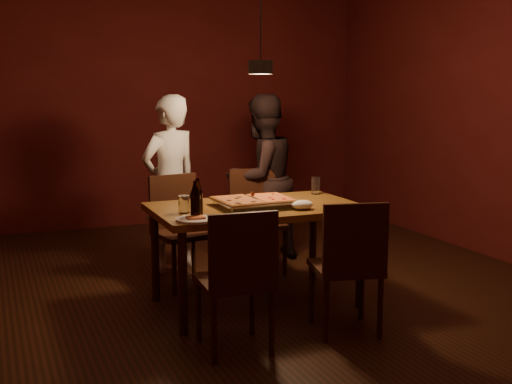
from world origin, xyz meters
name	(u,v)px	position (x,y,z in m)	size (l,w,h in m)	color
room_shell	(260,115)	(0.00, 0.00, 1.40)	(6.00, 6.00, 6.00)	#36190E
dining_table	(256,215)	(-0.10, -0.16, 0.68)	(1.50, 0.90, 0.75)	brown
chair_far_left	(179,219)	(-0.48, 0.57, 0.54)	(0.49, 0.49, 0.49)	#38190F
chair_far_right	(256,211)	(0.25, 0.67, 0.54)	(0.46, 0.46, 0.49)	#38190F
chair_near_left	(238,268)	(-0.56, -0.97, 0.54)	(0.44, 0.44, 0.49)	#38190F
chair_near_right	(350,255)	(0.21, -0.96, 0.54)	(0.50, 0.50, 0.49)	#38190F
pizza_tray	(254,203)	(-0.13, -0.20, 0.77)	(0.55, 0.45, 0.05)	silver
pizza_meat	(237,200)	(-0.27, -0.21, 0.81)	(0.27, 0.42, 0.02)	maroon
pizza_cheese	(272,198)	(0.00, -0.21, 0.81)	(0.25, 0.40, 0.02)	gold
spatula	(255,198)	(-0.12, -0.18, 0.81)	(0.09, 0.24, 0.04)	silver
beer_bottle_a	(195,200)	(-0.66, -0.46, 0.88)	(0.07, 0.07, 0.25)	black
beer_bottle_b	(198,198)	(-0.63, -0.41, 0.88)	(0.07, 0.07, 0.26)	black
water_glass_left	(184,204)	(-0.67, -0.23, 0.81)	(0.08, 0.08, 0.12)	silver
water_glass_right	(316,186)	(0.54, 0.12, 0.82)	(0.07, 0.07, 0.14)	silver
plate_slice	(196,219)	(-0.68, -0.51, 0.76)	(0.25, 0.25, 0.03)	white
napkin	(302,205)	(0.14, -0.43, 0.78)	(0.16, 0.12, 0.07)	white
diner_white	(170,184)	(-0.44, 0.96, 0.77)	(0.56, 0.37, 1.55)	white
diner_dark	(261,179)	(0.41, 0.95, 0.77)	(0.75, 0.59, 1.55)	black
pendant_lamp	(260,66)	(0.00, 0.00, 1.76)	(0.18, 0.18, 1.10)	black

